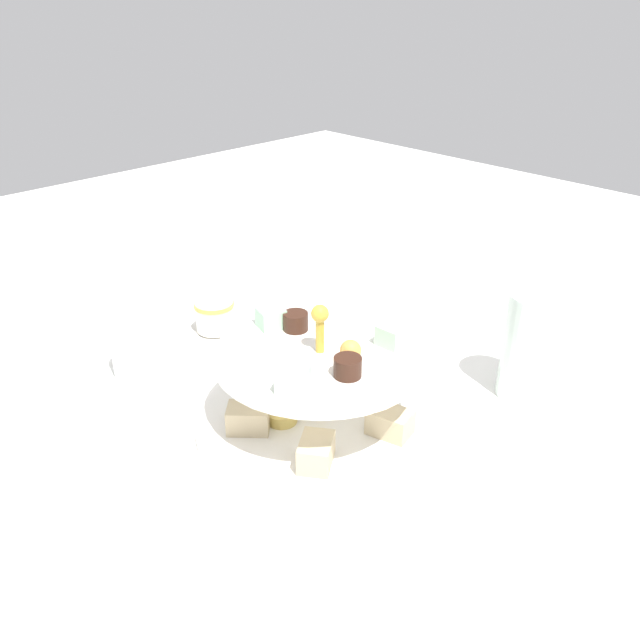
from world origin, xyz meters
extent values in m
plane|color=white|center=(0.00, 0.00, 0.00)|extent=(2.40, 2.40, 0.00)
cylinder|color=white|center=(0.00, 0.00, 0.01)|extent=(0.29, 0.29, 0.01)
cylinder|color=white|center=(0.00, 0.00, 0.10)|extent=(0.24, 0.24, 0.01)
cylinder|color=gold|center=(0.00, 0.00, 0.07)|extent=(0.01, 0.01, 0.15)
sphere|color=gold|center=(0.00, 0.00, 0.15)|extent=(0.02, 0.02, 0.02)
cube|color=#CCB78E|center=(-0.08, -0.01, 0.03)|extent=(0.05, 0.04, 0.03)
cube|color=#CCB78E|center=(-0.02, -0.08, 0.03)|extent=(0.03, 0.05, 0.03)
cube|color=#CCB78E|center=(0.07, -0.04, 0.03)|extent=(0.06, 0.06, 0.03)
cube|color=#CCB78E|center=(0.06, 0.06, 0.03)|extent=(0.06, 0.06, 0.03)
cube|color=#CCB78E|center=(-0.04, 0.08, 0.03)|extent=(0.04, 0.05, 0.03)
cylinder|color=#E5C660|center=(0.04, -0.03, 0.02)|extent=(0.04, 0.04, 0.01)
cylinder|color=#381E14|center=(0.02, 0.06, 0.11)|extent=(0.03, 0.03, 0.02)
cylinder|color=#381E14|center=(-0.02, -0.06, 0.11)|extent=(0.03, 0.03, 0.02)
cube|color=#B2E5BC|center=(0.08, 0.04, 0.11)|extent=(0.04, 0.04, 0.02)
cube|color=#B2E5BC|center=(-0.07, 0.05, 0.11)|extent=(0.03, 0.03, 0.02)
cube|color=#B2E5BC|center=(0.00, -0.08, 0.11)|extent=(0.04, 0.04, 0.02)
sphere|color=gold|center=(-0.01, 0.04, 0.11)|extent=(0.02, 0.02, 0.02)
cylinder|color=silver|center=(-0.23, 0.13, 0.07)|extent=(0.07, 0.07, 0.14)
cylinder|color=silver|center=(0.09, -0.25, 0.04)|extent=(0.06, 0.06, 0.08)
cylinder|color=white|center=(-0.05, -0.28, 0.00)|extent=(0.09, 0.09, 0.01)
cylinder|color=white|center=(-0.05, -0.28, 0.03)|extent=(0.06, 0.06, 0.04)
cylinder|color=gold|center=(-0.05, -0.28, 0.05)|extent=(0.06, 0.06, 0.01)
cube|color=silver|center=(0.11, 0.30, 0.00)|extent=(0.15, 0.10, 0.00)
cube|color=silver|center=(-0.27, -0.17, 0.00)|extent=(0.10, 0.15, 0.00)
camera|label=1|loc=(0.47, 0.48, 0.48)|focal=38.65mm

